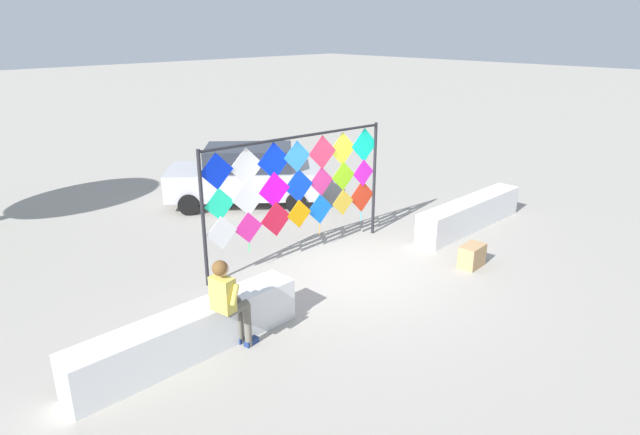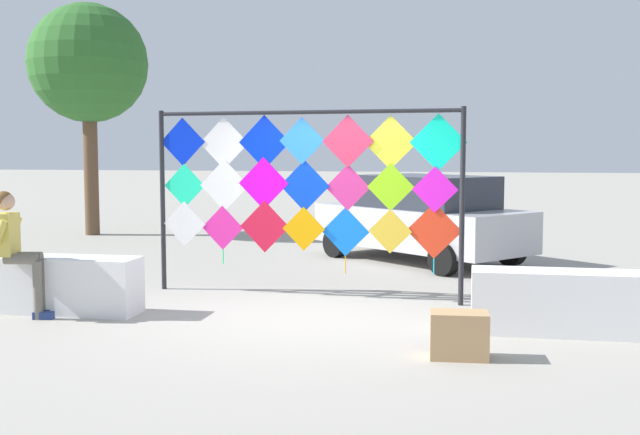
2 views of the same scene
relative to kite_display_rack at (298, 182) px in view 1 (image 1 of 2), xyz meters
The scene contains 7 objects.
ground 2.17m from the kite_display_rack, 80.17° to the right, with size 120.00×120.00×0.00m, color #9E998E.
plaza_ledge_left 4.17m from the kite_display_rack, 156.29° to the right, with size 3.66×0.57×0.71m, color white.
plaza_ledge_right 4.60m from the kite_display_rack, 21.19° to the right, with size 3.66×0.57×0.71m, color white.
kite_display_rack is the anchor object (origin of this frame).
seated_vendor 3.80m from the kite_display_rack, 147.99° to the right, with size 0.72×0.55×1.56m.
parked_car 4.07m from the kite_display_rack, 69.05° to the left, with size 4.22×3.98×1.58m.
cardboard_box_large 3.83m from the kite_display_rack, 52.70° to the right, with size 0.57×0.35×0.46m, color tan.
Camera 1 is at (-7.41, -6.58, 4.67)m, focal length 30.73 mm.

